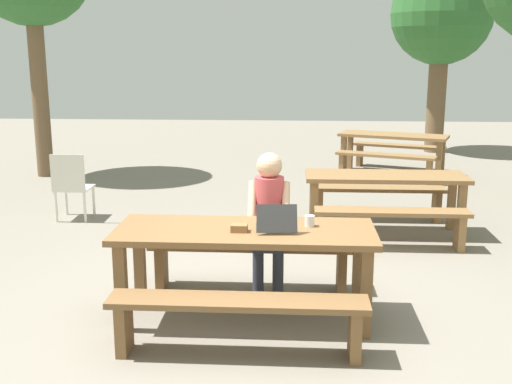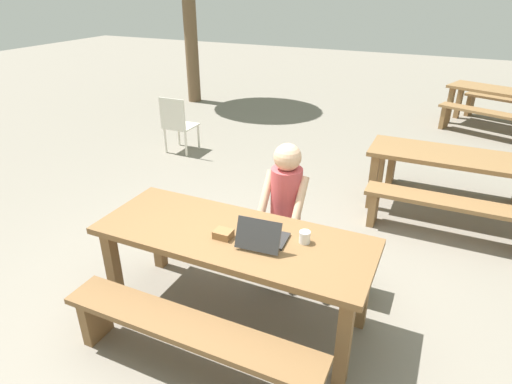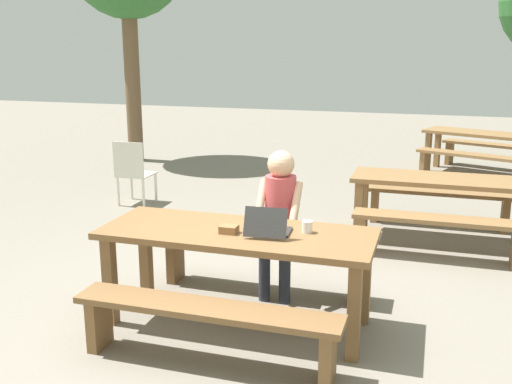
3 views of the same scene
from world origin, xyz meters
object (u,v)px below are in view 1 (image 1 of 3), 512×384
object	(u,v)px
picnic_table_front	(245,242)
small_pouch	(239,228)
coffee_mug	(310,221)
laptop	(276,224)
plastic_chair	(72,185)
picnic_table_rear	(385,184)
person_seated	(269,212)
picnic_table_mid	(393,141)
tree_right	(442,17)

from	to	relation	value
picnic_table_front	small_pouch	size ratio (longest dim) A/B	16.11
picnic_table_front	coffee_mug	xyz separation A→B (m)	(0.53, 0.11, 0.15)
laptop	coffee_mug	bearing A→B (deg)	-157.16
plastic_chair	picnic_table_rear	world-z (taller)	plastic_chair
laptop	picnic_table_rear	xyz separation A→B (m)	(1.24, 2.60, -0.22)
person_seated	plastic_chair	size ratio (longest dim) A/B	1.44
picnic_table_mid	person_seated	bearing A→B (deg)	-89.01
laptop	person_seated	size ratio (longest dim) A/B	0.27
picnic_table_front	tree_right	size ratio (longest dim) A/B	0.53
person_seated	picnic_table_mid	world-z (taller)	person_seated
small_pouch	picnic_table_rear	size ratio (longest dim) A/B	0.07
small_pouch	picnic_table_rear	xyz separation A→B (m)	(1.53, 2.65, -0.19)
picnic_table_rear	laptop	bearing A→B (deg)	-115.25
person_seated	tree_right	distance (m)	9.24
small_pouch	picnic_table_rear	world-z (taller)	small_pouch
person_seated	picnic_table_mid	distance (m)	6.07
person_seated	tree_right	world-z (taller)	tree_right
coffee_mug	plastic_chair	size ratio (longest dim) A/B	0.10
person_seated	coffee_mug	bearing A→B (deg)	-55.31
picnic_table_front	plastic_chair	distance (m)	3.86
plastic_chair	picnic_table_mid	xyz separation A→B (m)	(4.66, 3.42, 0.13)
person_seated	picnic_table_rear	distance (m)	2.36
person_seated	plastic_chair	distance (m)	3.54
laptop	coffee_mug	distance (m)	0.30
picnic_table_front	coffee_mug	world-z (taller)	coffee_mug
picnic_table_mid	picnic_table_rear	size ratio (longest dim) A/B	1.04
small_pouch	laptop	bearing A→B (deg)	9.27
coffee_mug	plastic_chair	world-z (taller)	plastic_chair
picnic_table_rear	tree_right	distance (m)	7.09
picnic_table_mid	tree_right	bearing A→B (deg)	83.84
person_seated	picnic_table_front	bearing A→B (deg)	-105.26
plastic_chair	laptop	bearing A→B (deg)	132.08
tree_right	person_seated	bearing A→B (deg)	-111.46
laptop	coffee_mug	world-z (taller)	laptop
coffee_mug	picnic_table_rear	size ratio (longest dim) A/B	0.05
picnic_table_front	person_seated	size ratio (longest dim) A/B	1.63
small_pouch	plastic_chair	size ratio (longest dim) A/B	0.15
coffee_mug	person_seated	xyz separation A→B (m)	(-0.36, 0.51, -0.07)
coffee_mug	picnic_table_mid	bearing A→B (deg)	75.36
picnic_table_front	tree_right	world-z (taller)	tree_right
plastic_chair	picnic_table_mid	world-z (taller)	plastic_chair
plastic_chair	coffee_mug	bearing A→B (deg)	136.14
picnic_table_front	picnic_table_mid	world-z (taller)	picnic_table_front
small_pouch	tree_right	bearing A→B (deg)	68.91
laptop	small_pouch	size ratio (longest dim) A/B	2.63
plastic_chair	picnic_table_mid	distance (m)	5.78
plastic_chair	picnic_table_rear	xyz separation A→B (m)	(3.99, -0.37, 0.14)
small_pouch	person_seated	distance (m)	0.73
picnic_table_mid	tree_right	world-z (taller)	tree_right
laptop	plastic_chair	world-z (taller)	laptop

